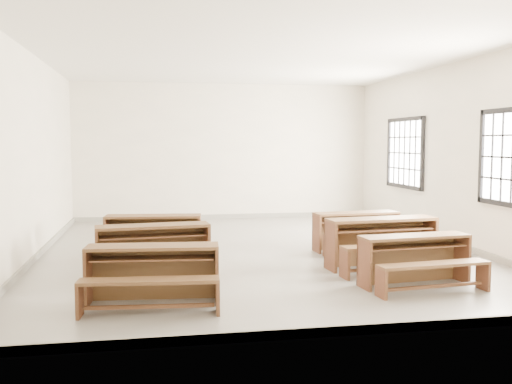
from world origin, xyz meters
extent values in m
plane|color=slate|center=(0.00, 0.00, 0.00)|extent=(8.50, 8.50, 0.00)
cube|color=silver|center=(0.00, 0.00, 3.18)|extent=(7.00, 8.50, 0.05)
cube|color=beige|center=(0.00, 4.22, 1.60)|extent=(7.00, 0.05, 3.20)
cube|color=beige|center=(0.00, -4.22, 1.60)|extent=(7.00, 0.05, 3.20)
cube|color=beige|center=(-3.48, 0.00, 1.60)|extent=(0.05, 8.50, 3.20)
cube|color=beige|center=(3.48, 0.00, 1.60)|extent=(0.05, 8.50, 3.20)
cube|color=gray|center=(0.00, 4.23, 0.05)|extent=(7.00, 0.04, 0.10)
cube|color=gray|center=(0.00, -4.23, 0.05)|extent=(7.00, 0.04, 0.10)
cube|color=gray|center=(-3.48, 0.00, 0.05)|extent=(0.04, 8.50, 0.10)
cube|color=gray|center=(3.48, 0.00, 0.05)|extent=(0.04, 8.50, 0.10)
cube|color=black|center=(3.45, -1.80, 0.91)|extent=(0.06, 1.62, 0.08)
cube|color=black|center=(3.45, -1.01, 1.60)|extent=(0.06, 0.08, 1.46)
cube|color=white|center=(3.47, 1.80, 1.60)|extent=(0.02, 1.50, 1.30)
cube|color=black|center=(3.45, 1.80, 2.29)|extent=(0.06, 1.62, 0.08)
cube|color=black|center=(3.45, 1.80, 0.91)|extent=(0.06, 1.62, 0.08)
cube|color=black|center=(3.45, 1.01, 1.60)|extent=(0.06, 0.08, 1.46)
cube|color=black|center=(3.45, 2.59, 1.60)|extent=(0.06, 0.08, 1.46)
cube|color=brown|center=(-1.69, -2.80, 0.65)|extent=(1.51, 0.50, 0.04)
cube|color=brown|center=(-1.68, -2.64, 0.31)|extent=(1.48, 0.17, 0.63)
cube|color=#59301E|center=(-2.41, -2.74, 0.31)|extent=(0.07, 0.37, 0.63)
cube|color=#59301E|center=(-0.97, -2.87, 0.31)|extent=(0.07, 0.37, 0.63)
cube|color=#59301E|center=(-1.69, -2.82, 0.52)|extent=(1.39, 0.40, 0.02)
cube|color=brown|center=(-1.73, -3.25, 0.37)|extent=(1.50, 0.39, 0.04)
cube|color=#59301E|center=(-2.45, -3.19, 0.18)|extent=(0.06, 0.26, 0.35)
cube|color=#59301E|center=(-1.01, -3.32, 0.18)|extent=(0.06, 0.26, 0.35)
cube|color=#59301E|center=(-1.73, -3.25, 0.09)|extent=(1.37, 0.17, 0.04)
cube|color=brown|center=(-1.69, -1.38, 0.67)|extent=(1.57, 0.53, 0.04)
cube|color=brown|center=(-1.71, -1.20, 0.33)|extent=(1.54, 0.19, 0.66)
cube|color=#59301E|center=(-2.44, -1.45, 0.33)|extent=(0.08, 0.39, 0.66)
cube|color=#59301E|center=(-0.94, -1.30, 0.33)|extent=(0.08, 0.39, 0.66)
cube|color=#59301E|center=(-1.69, -1.39, 0.54)|extent=(1.45, 0.43, 0.02)
cube|color=brown|center=(-1.64, -1.85, 0.39)|extent=(1.56, 0.42, 0.04)
cube|color=#59301E|center=(-2.39, -1.92, 0.18)|extent=(0.06, 0.27, 0.37)
cube|color=#59301E|center=(-0.89, -1.77, 0.18)|extent=(0.06, 0.27, 0.37)
cube|color=#59301E|center=(-1.64, -1.85, 0.10)|extent=(1.42, 0.19, 0.04)
cube|color=brown|center=(-1.68, -0.17, 0.65)|extent=(1.53, 0.53, 0.04)
cube|color=brown|center=(-1.67, 0.00, 0.32)|extent=(1.49, 0.19, 0.64)
cube|color=#59301E|center=(-2.41, -0.09, 0.32)|extent=(0.08, 0.38, 0.64)
cube|color=#59301E|center=(-0.96, -0.24, 0.32)|extent=(0.08, 0.38, 0.64)
cube|color=#59301E|center=(-1.69, -0.19, 0.52)|extent=(1.41, 0.42, 0.02)
cube|color=brown|center=(-1.73, -0.62, 0.37)|extent=(1.52, 0.41, 0.04)
cube|color=#59301E|center=(-2.46, -0.55, 0.18)|extent=(0.06, 0.26, 0.36)
cube|color=#59301E|center=(-1.00, -0.70, 0.18)|extent=(0.06, 0.26, 0.36)
cube|color=#59301E|center=(-1.73, -0.62, 0.09)|extent=(1.38, 0.19, 0.04)
cube|color=brown|center=(1.59, -2.56, 0.63)|extent=(1.47, 0.50, 0.04)
cube|color=brown|center=(1.57, -2.40, 0.31)|extent=(1.43, 0.18, 0.61)
cube|color=#59301E|center=(0.89, -2.63, 0.31)|extent=(0.07, 0.36, 0.61)
cube|color=#59301E|center=(2.28, -2.49, 0.31)|extent=(0.07, 0.36, 0.61)
cube|color=#59301E|center=(1.59, -2.58, 0.50)|extent=(1.35, 0.40, 0.02)
cube|color=brown|center=(1.63, -3.00, 0.36)|extent=(1.45, 0.39, 0.04)
cube|color=#59301E|center=(0.93, -3.07, 0.17)|extent=(0.06, 0.25, 0.34)
cube|color=#59301E|center=(2.33, -2.93, 0.17)|extent=(0.06, 0.25, 0.34)
cube|color=#59301E|center=(1.63, -3.00, 0.09)|extent=(1.33, 0.18, 0.04)
cube|color=brown|center=(1.58, -1.52, 0.71)|extent=(1.65, 0.53, 0.04)
cube|color=brown|center=(1.56, -1.33, 0.34)|extent=(1.62, 0.17, 0.69)
cube|color=#59301E|center=(0.79, -1.58, 0.34)|extent=(0.07, 0.41, 0.69)
cube|color=#59301E|center=(2.37, -1.45, 0.34)|extent=(0.07, 0.41, 0.69)
cube|color=#59301E|center=(1.58, -1.54, 0.57)|extent=(1.52, 0.42, 0.02)
cube|color=brown|center=(1.62, -2.01, 0.41)|extent=(1.64, 0.41, 0.04)
cube|color=#59301E|center=(0.83, -2.08, 0.19)|extent=(0.06, 0.29, 0.39)
cube|color=#59301E|center=(2.41, -1.95, 0.19)|extent=(0.06, 0.29, 0.39)
cube|color=#59301E|center=(1.62, -2.01, 0.10)|extent=(1.50, 0.17, 0.04)
cube|color=brown|center=(1.69, -0.18, 0.63)|extent=(1.47, 0.46, 0.04)
cube|color=brown|center=(1.67, -0.02, 0.31)|extent=(1.44, 0.14, 0.61)
cube|color=#59301E|center=(0.98, -0.23, 0.31)|extent=(0.06, 0.36, 0.61)
cube|color=#59301E|center=(2.39, -0.13, 0.31)|extent=(0.06, 0.36, 0.61)
cube|color=#59301E|center=(1.69, -0.20, 0.51)|extent=(1.35, 0.37, 0.02)
cube|color=brown|center=(1.72, -0.62, 0.36)|extent=(1.46, 0.36, 0.04)
cube|color=#59301E|center=(1.01, -0.67, 0.17)|extent=(0.05, 0.25, 0.34)
cube|color=#59301E|center=(2.42, -0.57, 0.17)|extent=(0.05, 0.25, 0.34)
cube|color=#59301E|center=(1.72, -0.62, 0.09)|extent=(1.34, 0.14, 0.04)
camera|label=1|loc=(-1.68, -9.24, 1.82)|focal=40.00mm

